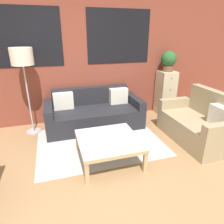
% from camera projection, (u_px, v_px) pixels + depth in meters
% --- Properties ---
extents(ground_plane, '(16.00, 16.00, 0.00)m').
position_uv_depth(ground_plane, '(108.00, 190.00, 2.56)').
color(ground_plane, '#9E754C').
extents(wall_back_brick, '(8.40, 0.09, 2.80)m').
position_uv_depth(wall_back_brick, '(76.00, 57.00, 4.21)').
color(wall_back_brick, brown).
rests_on(wall_back_brick, ground_plane).
extents(rug, '(2.22, 1.62, 0.00)m').
position_uv_depth(rug, '(100.00, 142.00, 3.70)').
color(rug, '#BCB7B2').
rests_on(rug, ground_plane).
extents(couch_dark, '(1.98, 0.88, 0.78)m').
position_uv_depth(couch_dark, '(94.00, 113.00, 4.26)').
color(couch_dark, '#232328').
rests_on(couch_dark, ground_plane).
extents(settee_vintage, '(0.80, 1.41, 0.92)m').
position_uv_depth(settee_vintage, '(199.00, 124.00, 3.68)').
color(settee_vintage, tan).
rests_on(settee_vintage, ground_plane).
extents(coffee_table, '(0.92, 0.92, 0.38)m').
position_uv_depth(coffee_table, '(109.00, 142.00, 3.06)').
color(coffee_table, silver).
rests_on(coffee_table, ground_plane).
extents(floor_lamp, '(0.39, 0.39, 1.65)m').
position_uv_depth(floor_lamp, '(22.00, 60.00, 3.55)').
color(floor_lamp, '#B2B2B7').
rests_on(floor_lamp, ground_plane).
extents(drawer_cabinet, '(0.38, 0.41, 1.04)m').
position_uv_depth(drawer_cabinet, '(165.00, 93.00, 4.86)').
color(drawer_cabinet, '#C6B793').
rests_on(drawer_cabinet, ground_plane).
extents(potted_plant, '(0.35, 0.35, 0.46)m').
position_uv_depth(potted_plant, '(169.00, 60.00, 4.57)').
color(potted_plant, brown).
rests_on(potted_plant, drawer_cabinet).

